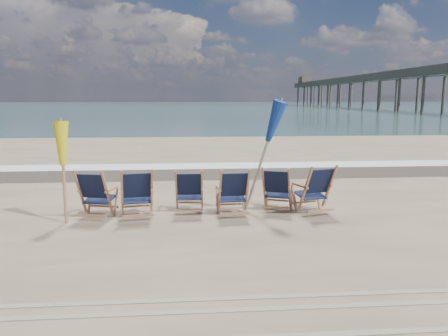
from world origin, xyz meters
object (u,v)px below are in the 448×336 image
object	(u,v)px
beach_chair_1	(152,193)
beach_chair_5	(330,188)
beach_chair_2	(202,191)
umbrella_blue	(262,123)
beach_chair_4	(289,190)
umbrella_yellow	(62,149)
fishing_pier	(393,86)
beach_chair_0	(107,195)
beach_chair_3	(247,192)

from	to	relation	value
beach_chair_1	beach_chair_5	world-z (taller)	beach_chair_5
beach_chair_2	beach_chair_5	distance (m)	2.69
beach_chair_5	umbrella_blue	xyz separation A→B (m)	(-1.44, 0.15, 1.36)
beach_chair_4	umbrella_yellow	world-z (taller)	umbrella_yellow
fishing_pier	beach_chair_2	bearing A→B (deg)	-118.06
beach_chair_0	beach_chair_2	distance (m)	1.92
beach_chair_3	beach_chair_5	bearing A→B (deg)	178.90
beach_chair_4	fishing_pier	distance (m)	81.14
beach_chair_3	beach_chair_0	bearing A→B (deg)	-3.07
beach_chair_2	beach_chair_5	size ratio (longest dim) A/B	0.90
beach_chair_0	umbrella_blue	distance (m)	3.44
beach_chair_0	umbrella_yellow	xyz separation A→B (m)	(-0.80, -0.08, 0.93)
beach_chair_3	fishing_pier	world-z (taller)	fishing_pier
beach_chair_0	beach_chair_3	xyz separation A→B (m)	(2.81, 0.06, -0.01)
beach_chair_4	umbrella_blue	xyz separation A→B (m)	(-0.61, 0.04, 1.41)
beach_chair_0	beach_chair_3	size ratio (longest dim) A/B	1.01
beach_chair_3	beach_chair_5	world-z (taller)	beach_chair_5
beach_chair_3	umbrella_yellow	distance (m)	3.73
beach_chair_1	umbrella_yellow	size ratio (longest dim) A/B	0.53
beach_chair_5	fishing_pier	size ratio (longest dim) A/B	0.01
beach_chair_1	umbrella_yellow	world-z (taller)	umbrella_yellow
umbrella_yellow	fishing_pier	bearing A→B (deg)	60.44
fishing_pier	umbrella_blue	bearing A→B (deg)	-117.28
beach_chair_1	beach_chair_5	size ratio (longest dim) A/B	0.98
umbrella_yellow	beach_chair_3	bearing A→B (deg)	2.21
beach_chair_0	beach_chair_5	distance (m)	4.57
beach_chair_0	umbrella_yellow	size ratio (longest dim) A/B	0.53
beach_chair_4	fishing_pier	xyz separation A→B (m)	(36.65, 72.27, 4.16)
beach_chair_0	beach_chair_4	world-z (taller)	beach_chair_0
beach_chair_5	fishing_pier	distance (m)	80.87
umbrella_yellow	beach_chair_1	bearing A→B (deg)	4.75
beach_chair_5	beach_chair_0	bearing A→B (deg)	-15.92
beach_chair_0	umbrella_yellow	world-z (taller)	umbrella_yellow
beach_chair_0	beach_chair_3	world-z (taller)	beach_chair_0
umbrella_yellow	fishing_pier	world-z (taller)	fishing_pier
beach_chair_0	beach_chair_5	bearing A→B (deg)	-164.46
beach_chair_1	beach_chair_5	bearing A→B (deg)	171.80
beach_chair_2	beach_chair_4	distance (m)	1.85
umbrella_yellow	beach_chair_4	bearing A→B (deg)	4.41
beach_chair_1	umbrella_yellow	distance (m)	1.91
beach_chair_2	beach_chair_3	world-z (taller)	beach_chair_3
beach_chair_0	fishing_pier	xyz separation A→B (m)	(40.39, 72.54, 4.14)
beach_chair_0	beach_chair_2	bearing A→B (deg)	-156.49
umbrella_yellow	fishing_pier	size ratio (longest dim) A/B	0.01
beach_chair_0	umbrella_blue	size ratio (longest dim) A/B	0.42
umbrella_yellow	beach_chair_0	bearing A→B (deg)	5.88
beach_chair_3	beach_chair_5	size ratio (longest dim) A/B	0.95
beach_chair_1	beach_chair_2	xyz separation A→B (m)	(1.02, 0.27, -0.04)
beach_chair_0	umbrella_blue	bearing A→B (deg)	-160.85
beach_chair_5	umbrella_blue	bearing A→B (deg)	-23.78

